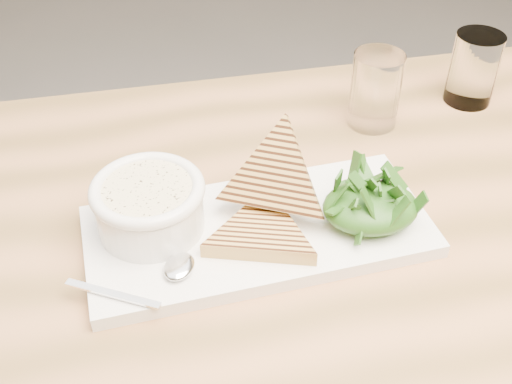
{
  "coord_description": "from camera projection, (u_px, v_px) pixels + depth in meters",
  "views": [
    {
      "loc": [
        -0.38,
        -0.39,
        1.26
      ],
      "look_at": [
        -0.31,
        0.15,
        0.8
      ],
      "focal_mm": 45.0,
      "sensor_mm": 36.0,
      "label": 1
    }
  ],
  "objects": [
    {
      "name": "soup_bowl",
      "position": [
        150.0,
        211.0,
        0.7
      ],
      "size": [
        0.12,
        0.12,
        0.05
      ],
      "primitive_type": "cylinder",
      "color": "white",
      "rests_on": "platter"
    },
    {
      "name": "platter",
      "position": [
        258.0,
        231.0,
        0.72
      ],
      "size": [
        0.4,
        0.22,
        0.02
      ],
      "primitive_type": "cube",
      "rotation": [
        0.0,
        0.0,
        0.14
      ],
      "color": "white",
      "rests_on": "table_top"
    },
    {
      "name": "sandwich_lean",
      "position": [
        275.0,
        178.0,
        0.71
      ],
      "size": [
        0.19,
        0.2,
        0.16
      ],
      "primitive_type": null,
      "rotation": [
        0.87,
        0.0,
        -0.41
      ],
      "color": "#BE9047",
      "rests_on": "sandwich_flat"
    },
    {
      "name": "bowl_rim",
      "position": [
        147.0,
        189.0,
        0.68
      ],
      "size": [
        0.12,
        0.12,
        0.01
      ],
      "primitive_type": "torus",
      "color": "white",
      "rests_on": "soup_bowl"
    },
    {
      "name": "arugula_pile",
      "position": [
        371.0,
        203.0,
        0.7
      ],
      "size": [
        0.11,
        0.1,
        0.05
      ],
      "primitive_type": null,
      "color": "#366E1D",
      "rests_on": "platter"
    },
    {
      "name": "glass_far",
      "position": [
        474.0,
        69.0,
        0.92
      ],
      "size": [
        0.07,
        0.07,
        0.1
      ],
      "primitive_type": "cylinder",
      "color": "white",
      "rests_on": "table_top"
    },
    {
      "name": "table_top",
      "position": [
        372.0,
        274.0,
        0.71
      ],
      "size": [
        1.33,
        0.95,
        0.04
      ],
      "primitive_type": "cube",
      "rotation": [
        0.0,
        0.0,
        0.08
      ],
      "color": "#AD7446",
      "rests_on": "ground"
    },
    {
      "name": "soup",
      "position": [
        147.0,
        191.0,
        0.68
      ],
      "size": [
        0.1,
        0.1,
        0.01
      ],
      "primitive_type": "cylinder",
      "color": "beige",
      "rests_on": "soup_bowl"
    },
    {
      "name": "glass_near",
      "position": [
        375.0,
        90.0,
        0.87
      ],
      "size": [
        0.07,
        0.07,
        0.1
      ],
      "primitive_type": "cylinder",
      "color": "white",
      "rests_on": "table_top"
    },
    {
      "name": "salad_base",
      "position": [
        370.0,
        207.0,
        0.71
      ],
      "size": [
        0.11,
        0.08,
        0.04
      ],
      "primitive_type": "ellipsoid",
      "color": "black",
      "rests_on": "platter"
    },
    {
      "name": "sandwich_flat",
      "position": [
        262.0,
        233.0,
        0.69
      ],
      "size": [
        0.17,
        0.17,
        0.02
      ],
      "primitive_type": null,
      "rotation": [
        0.0,
        0.0,
        -0.24
      ],
      "color": "#BE9047",
      "rests_on": "platter"
    },
    {
      "name": "spoon_bowl",
      "position": [
        179.0,
        267.0,
        0.66
      ],
      "size": [
        0.05,
        0.05,
        0.01
      ],
      "primitive_type": "ellipsoid",
      "rotation": [
        0.0,
        0.0,
        -0.44
      ],
      "color": "silver",
      "rests_on": "platter"
    },
    {
      "name": "spoon_handle",
      "position": [
        113.0,
        294.0,
        0.63
      ],
      "size": [
        0.1,
        0.05,
        0.0
      ],
      "primitive_type": "cube",
      "rotation": [
        0.0,
        0.0,
        -0.44
      ],
      "color": "silver",
      "rests_on": "platter"
    }
  ]
}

